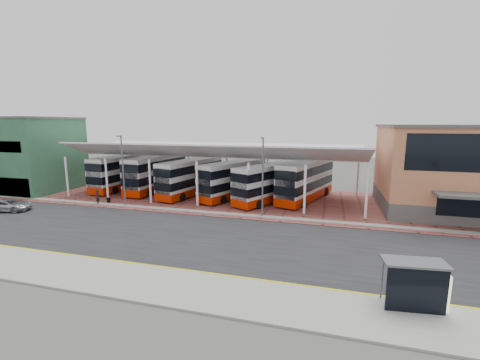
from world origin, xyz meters
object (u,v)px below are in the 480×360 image
Objects in this scene: bus_2 at (191,177)px; bus_shelter at (421,281)px; bus_4 at (269,183)px; terminal at (475,169)px; bus_1 at (157,173)px; pedestrian at (98,197)px; bus_0 at (124,172)px; bus_5 at (306,181)px; silver_car at (8,205)px; bus_3 at (233,180)px.

bus_shelter is at bearing -31.86° from bus_2.
bus_4 reaches higher than bus_shelter.
bus_2 is (-32.10, -0.18, -2.30)m from terminal.
bus_1 is 9.53m from pedestrian.
bus_shelter is at bearing -30.67° from bus_0.
bus_5 is at bearing 101.60° from bus_shelter.
terminal reaches higher than bus_2.
bus_1 is 5.98m from bus_2.
bus_1 is 6.92× the size of pedestrian.
terminal reaches higher than bus_0.
bus_shelter reaches higher than pedestrian.
bus_2 is 20.30m from silver_car.
bus_1 is 11.68m from bus_3.
bus_0 is at bearing 178.57° from terminal.
pedestrian is 33.37m from bus_shelter.
bus_5 reaches higher than bus_4.
bus_2 is (5.83, -1.34, -0.13)m from bus_1.
terminal is 24.15m from bus_shelter.
bus_1 is at bearing 179.56° from bus_2.
bus_0 is at bearing -161.66° from bus_5.
bus_5 is 6.88× the size of pedestrian.
bus_2 is at bearing -70.18° from pedestrian.
bus_5 is at bearing -81.83° from silver_car.
silver_car is at bearing -165.08° from terminal.
silver_car is at bearing -122.32° from bus_1.
bus_5 reaches higher than bus_shelter.
bus_4 is at bearing -177.18° from terminal.
pedestrian is (-2.47, -9.07, -1.56)m from bus_1.
terminal is 21.67m from bus_4.
bus_0 is 14.77m from silver_car.
bus_shelter is (16.27, -21.64, -0.66)m from bus_3.
terminal reaches higher than pedestrian.
terminal is 1.53× the size of bus_1.
bus_1 is at bearing -164.57° from bus_3.
pedestrian is at bearing -101.90° from bus_1.
bus_0 is 2.55× the size of silver_car.
silver_car is (-47.93, -12.77, -4.00)m from terminal.
bus_0 is 40.20m from bus_shelter.
silver_car is 1.45× the size of bus_shelter.
pedestrian is (-8.30, -7.73, -1.43)m from bus_2.
bus_5 is (4.16, 2.02, 0.16)m from bus_4.
bus_3 is at bearing -154.56° from bus_5.
bus_5 is (20.58, -0.19, -0.03)m from bus_1.
bus_0 is at bearing -162.38° from bus_3.
terminal is at bearing -91.09° from silver_car.
bus_3 is 9.04m from bus_5.
bus_4 is 3.41× the size of bus_shelter.
bus_3 is at bearing -0.11° from bus_0.
bus_2 is at bearing 129.43° from bus_shelter.
bus_4 reaches higher than pedestrian.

